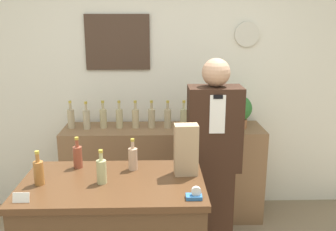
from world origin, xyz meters
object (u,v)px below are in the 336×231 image
(potted_plant, at_px, (239,110))
(paper_bag, at_px, (186,150))
(shopkeeper, at_px, (213,161))
(tape_dispenser, at_px, (195,195))

(potted_plant, bearing_deg, paper_bag, -116.85)
(potted_plant, distance_m, paper_bag, 1.32)
(shopkeeper, xyz_separation_m, paper_bag, (-0.26, -0.55, 0.30))
(potted_plant, xyz_separation_m, tape_dispenser, (-0.57, -1.51, -0.11))
(paper_bag, distance_m, tape_dispenser, 0.37)
(shopkeeper, bearing_deg, tape_dispenser, -105.07)
(paper_bag, bearing_deg, potted_plant, 63.15)
(potted_plant, relative_size, tape_dispenser, 3.44)
(shopkeeper, xyz_separation_m, potted_plant, (0.33, 0.63, 0.27))
(paper_bag, xyz_separation_m, tape_dispenser, (0.02, -0.34, -0.14))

